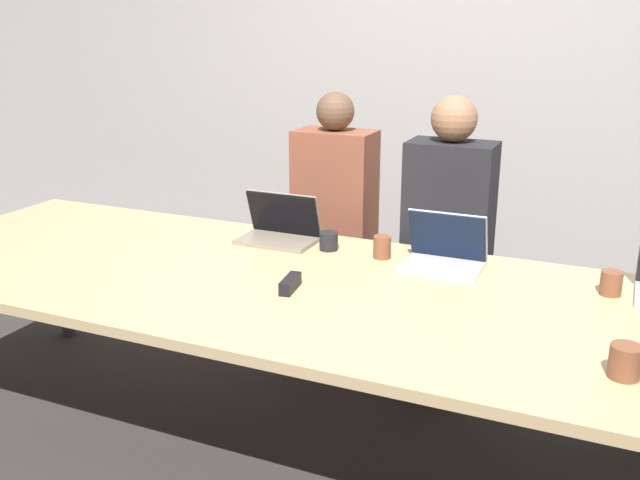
# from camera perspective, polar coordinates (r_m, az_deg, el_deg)

# --- Properties ---
(ground_plane) EXTENTS (24.00, 24.00, 0.00)m
(ground_plane) POSITION_cam_1_polar(r_m,az_deg,el_deg) (3.05, 2.88, -17.01)
(ground_plane) COLOR #383333
(curtain_wall) EXTENTS (12.00, 0.06, 2.80)m
(curtain_wall) POSITION_cam_1_polar(r_m,az_deg,el_deg) (4.38, 12.47, 12.81)
(curtain_wall) COLOR #BCB7B2
(curtain_wall) RESTS_ON ground_plane
(conference_table) EXTENTS (4.20, 1.27, 0.73)m
(conference_table) POSITION_cam_1_polar(r_m,az_deg,el_deg) (2.72, 3.10, -5.08)
(conference_table) COLOR #D6B77F
(conference_table) RESTS_ON ground_plane
(laptop_far_center) EXTENTS (0.33, 0.23, 0.23)m
(laptop_far_center) POSITION_cam_1_polar(r_m,az_deg,el_deg) (2.99, 9.94, -0.88)
(laptop_far_center) COLOR silver
(laptop_far_center) RESTS_ON conference_table
(person_far_center) EXTENTS (0.40, 0.24, 1.39)m
(person_far_center) POSITION_cam_1_polar(r_m,az_deg,el_deg) (3.44, 10.12, -0.62)
(person_far_center) COLOR #2D2D38
(person_far_center) RESTS_ON ground_plane
(cup_far_center) EXTENTS (0.08, 0.08, 0.10)m
(cup_far_center) POSITION_cam_1_polar(r_m,az_deg,el_deg) (3.07, 4.99, -0.57)
(cup_far_center) COLOR brown
(cup_far_center) RESTS_ON conference_table
(cup_far_right) EXTENTS (0.08, 0.08, 0.09)m
(cup_far_right) POSITION_cam_1_polar(r_m,az_deg,el_deg) (2.87, 22.26, -3.21)
(cup_far_right) COLOR brown
(cup_far_right) RESTS_ON conference_table
(cup_near_right) EXTENTS (0.09, 0.09, 0.10)m
(cup_near_right) POSITION_cam_1_polar(r_m,az_deg,el_deg) (2.25, 23.21, -8.93)
(cup_near_right) COLOR brown
(cup_near_right) RESTS_ON conference_table
(laptop_far_midleft) EXTENTS (0.35, 0.22, 0.23)m
(laptop_far_midleft) POSITION_cam_1_polar(r_m,az_deg,el_deg) (3.29, -3.21, 1.04)
(laptop_far_midleft) COLOR gray
(laptop_far_midleft) RESTS_ON conference_table
(person_far_midleft) EXTENTS (0.40, 0.24, 1.37)m
(person_far_midleft) POSITION_cam_1_polar(r_m,az_deg,el_deg) (3.71, 1.17, 0.80)
(person_far_midleft) COLOR #2D2D38
(person_far_midleft) RESTS_ON ground_plane
(cup_far_midleft) EXTENTS (0.08, 0.08, 0.08)m
(cup_far_midleft) POSITION_cam_1_polar(r_m,az_deg,el_deg) (3.16, 0.70, -0.08)
(cup_far_midleft) COLOR #232328
(cup_far_midleft) RESTS_ON conference_table
(stapler) EXTENTS (0.06, 0.15, 0.05)m
(stapler) POSITION_cam_1_polar(r_m,az_deg,el_deg) (2.71, -2.40, -3.52)
(stapler) COLOR black
(stapler) RESTS_ON conference_table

